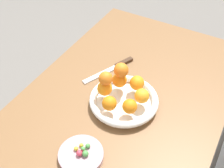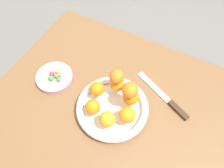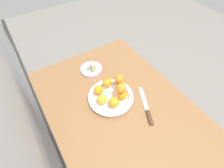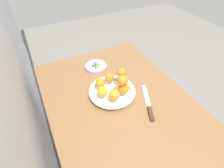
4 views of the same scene
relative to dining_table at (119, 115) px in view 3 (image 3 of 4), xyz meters
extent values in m
plane|color=slate|center=(0.00, 0.00, -0.65)|extent=(6.00, 6.00, 0.00)
cube|color=brown|center=(0.00, 0.00, 0.07)|extent=(1.10, 0.76, 0.04)
cylinder|color=brown|center=(0.49, -0.32, -0.30)|extent=(0.05, 0.05, 0.70)
cylinder|color=brown|center=(0.49, 0.32, -0.30)|extent=(0.05, 0.05, 0.70)
cylinder|color=white|center=(0.08, 0.02, 0.10)|extent=(0.22, 0.22, 0.01)
torus|color=white|center=(0.08, 0.02, 0.12)|extent=(0.27, 0.27, 0.03)
cylinder|color=#B28C99|center=(0.35, 0.00, 0.10)|extent=(0.15, 0.15, 0.02)
sphere|color=orange|center=(0.01, 0.04, 0.16)|extent=(0.06, 0.06, 0.06)
sphere|color=orange|center=(0.03, -0.03, 0.16)|extent=(0.06, 0.06, 0.06)
sphere|color=orange|center=(0.09, -0.06, 0.16)|extent=(0.06, 0.06, 0.06)
sphere|color=orange|center=(0.15, -0.01, 0.16)|extent=(0.05, 0.05, 0.05)
sphere|color=orange|center=(0.13, 0.06, 0.16)|extent=(0.05, 0.05, 0.05)
sphere|color=orange|center=(0.06, 0.08, 0.16)|extent=(0.06, 0.06, 0.06)
sphere|color=orange|center=(0.10, -0.05, 0.21)|extent=(0.05, 0.05, 0.05)
sphere|color=orange|center=(0.03, -0.02, 0.21)|extent=(0.06, 0.06, 0.06)
sphere|color=#C6384C|center=(0.34, 0.00, 0.12)|extent=(0.01, 0.01, 0.01)
sphere|color=gold|center=(0.33, -0.01, 0.12)|extent=(0.01, 0.01, 0.01)
sphere|color=#C6384C|center=(0.36, 0.00, 0.12)|extent=(0.02, 0.02, 0.02)
sphere|color=#4C9947|center=(0.34, 0.00, 0.12)|extent=(0.02, 0.02, 0.02)
sphere|color=#4C9947|center=(0.35, 0.02, 0.12)|extent=(0.02, 0.02, 0.02)
sphere|color=gold|center=(0.35, -0.02, 0.12)|extent=(0.02, 0.02, 0.02)
sphere|color=#4C9947|center=(0.32, 0.01, 0.12)|extent=(0.02, 0.02, 0.02)
cube|color=#3F2819|center=(-0.14, -0.10, 0.10)|extent=(0.09, 0.06, 0.01)
cube|color=silver|center=(-0.02, -0.15, 0.09)|extent=(0.16, 0.09, 0.01)
camera|label=1|loc=(0.73, 0.33, 0.91)|focal=45.00mm
camera|label=2|loc=(-0.09, 0.33, 0.83)|focal=35.00mm
camera|label=3|loc=(-0.44, 0.33, 0.93)|focal=28.00mm
camera|label=4|loc=(-0.55, 0.33, 0.81)|focal=28.00mm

